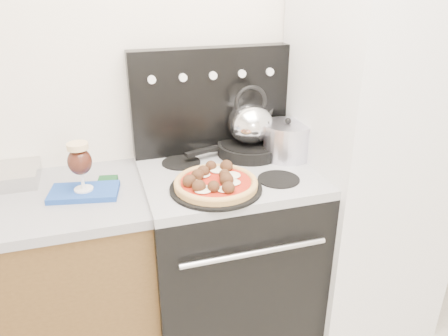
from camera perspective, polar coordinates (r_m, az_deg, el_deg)
name	(u,v)px	position (r m, az deg, el deg)	size (l,w,h in m)	color
room_shell	(310,196)	(1.04, 11.14, -3.62)	(3.52, 3.01, 2.52)	beige
stove_body	(228,260)	(2.19, 0.46, -11.90)	(0.76, 0.65, 0.88)	black
cooktop	(228,175)	(1.95, 0.51, -0.93)	(0.76, 0.65, 0.04)	#ADADB2
backguard	(211,101)	(2.11, -1.76, 8.78)	(0.76, 0.08, 0.50)	black
fridge	(368,150)	(2.21, 18.27, 2.30)	(0.64, 0.68, 1.90)	silver
oven_mitt	(84,192)	(1.87, -17.79, -3.04)	(0.27, 0.16, 0.02)	#1E46A4
beer_glass	(80,167)	(1.82, -18.24, 0.18)	(0.10, 0.10, 0.21)	#36160F
pizza_pan	(216,188)	(1.78, -1.06, -2.65)	(0.38, 0.38, 0.01)	black
pizza	(216,181)	(1.77, -1.07, -1.77)	(0.34, 0.34, 0.05)	tan
skillet	(250,149)	(2.12, 3.36, 2.54)	(0.31, 0.31, 0.06)	black
tea_kettle	(250,120)	(2.07, 3.45, 6.29)	(0.22, 0.22, 0.24)	silver
stock_pot	(287,142)	(2.08, 8.20, 3.41)	(0.22, 0.22, 0.16)	silver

